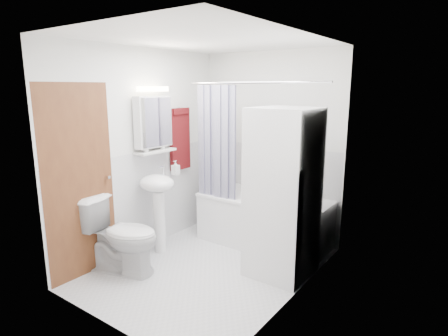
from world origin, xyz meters
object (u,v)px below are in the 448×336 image
Objects in this scene: bathtub at (264,218)px; sink at (158,195)px; washer_dryer at (283,193)px; toilet at (122,235)px.

bathtub is 1.36m from sink.
sink is at bearing -164.33° from washer_dryer.
sink is 1.49m from washer_dryer.
bathtub is at bearing 46.01° from sink.
washer_dryer is 1.76m from toilet.
bathtub is 1.94× the size of toilet.
toilet is (0.03, -0.58, -0.30)m from sink.
washer_dryer is at bearing 15.05° from sink.
sink is at bearing -133.99° from bathtub.
washer_dryer reaches higher than bathtub.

